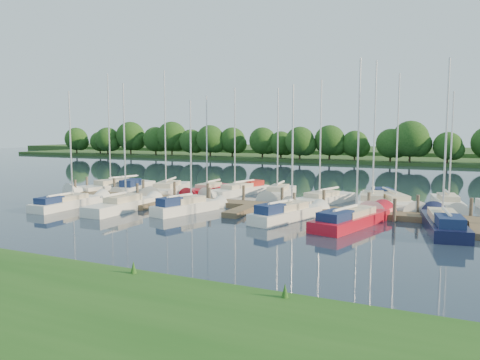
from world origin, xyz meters
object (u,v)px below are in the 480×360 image
at_px(sailboat_n_5, 278,194).
at_px(sailboat_n_0, 113,189).
at_px(motorboat, 130,189).
at_px(sailboat_s_2, 187,208).
at_px(dock, 253,207).

bearing_deg(sailboat_n_5, sailboat_n_0, 3.46).
bearing_deg(motorboat, sailboat_n_0, -10.32).
bearing_deg(sailboat_n_0, sailboat_s_2, 166.26).
distance_m(dock, sailboat_s_2, 5.26).
bearing_deg(dock, sailboat_n_0, 167.25).
bearing_deg(motorboat, sailboat_n_5, -179.82).
bearing_deg(motorboat, sailboat_s_2, 134.70).
xyz_separation_m(sailboat_n_0, sailboat_n_5, (16.80, 3.20, -0.01)).
height_order(dock, sailboat_s_2, sailboat_s_2).
bearing_deg(sailboat_s_2, sailboat_n_5, 88.61).
bearing_deg(sailboat_n_0, sailboat_n_5, -154.05).
height_order(sailboat_n_0, sailboat_n_5, sailboat_n_0).
relative_size(sailboat_n_0, sailboat_s_2, 1.38).
relative_size(dock, sailboat_s_2, 4.49).
distance_m(dock, motorboat, 15.77).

